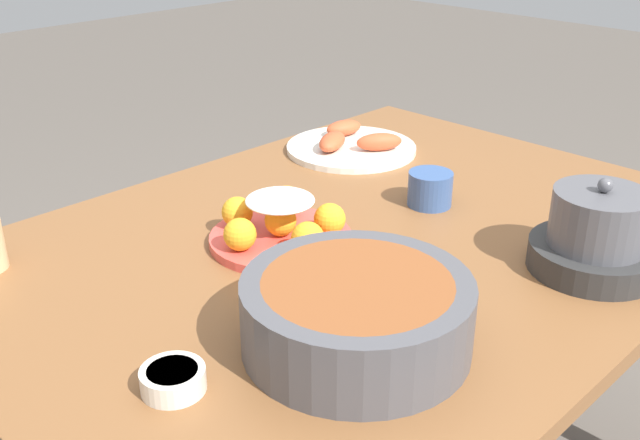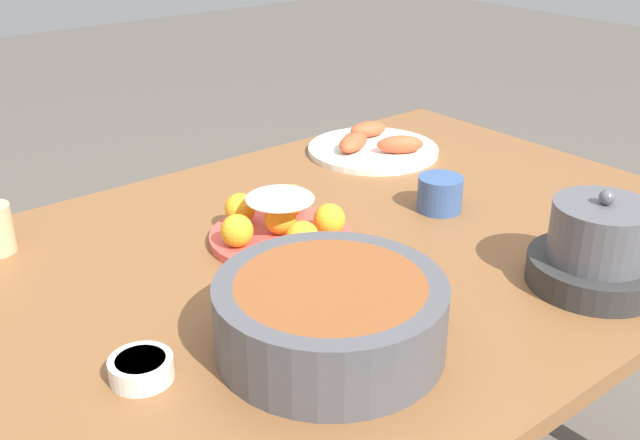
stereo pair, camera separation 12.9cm
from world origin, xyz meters
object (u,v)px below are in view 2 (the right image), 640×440
at_px(serving_bowl, 330,314).
at_px(sauce_bowl, 141,368).
at_px(warming_pot, 597,251).
at_px(seafood_platter, 373,147).
at_px(cake_plate, 280,224).
at_px(dining_table, 358,281).
at_px(cup_far, 440,194).

height_order(serving_bowl, sauce_bowl, serving_bowl).
xyz_separation_m(serving_bowl, warming_pot, (-0.44, 0.13, 0.00)).
distance_m(serving_bowl, sauce_bowl, 0.26).
relative_size(seafood_platter, warming_pot, 1.44).
height_order(cake_plate, seafood_platter, cake_plate).
relative_size(dining_table, warming_pot, 6.48).
bearing_deg(warming_pot, seafood_platter, -102.27).
bearing_deg(warming_pot, sauce_bowl, -18.71).
relative_size(sauce_bowl, warming_pot, 0.40).
relative_size(dining_table, sauce_bowl, 16.31).
height_order(cake_plate, serving_bowl, serving_bowl).
height_order(seafood_platter, cup_far, cup_far).
bearing_deg(seafood_platter, serving_bowl, 43.06).
distance_m(dining_table, cake_plate, 0.18).
bearing_deg(dining_table, cake_plate, -37.07).
bearing_deg(serving_bowl, sauce_bowl, -23.22).
relative_size(dining_table, serving_bowl, 4.30).
bearing_deg(cake_plate, seafood_platter, -151.75).
xyz_separation_m(serving_bowl, seafood_platter, (-0.58, -0.54, -0.04)).
bearing_deg(sauce_bowl, seafood_platter, -151.40).
bearing_deg(dining_table, warming_pot, 117.64).
bearing_deg(serving_bowl, seafood_platter, -136.94).
bearing_deg(warming_pot, cup_far, -93.93).
xyz_separation_m(dining_table, serving_bowl, (0.25, 0.22, 0.14)).
xyz_separation_m(cake_plate, warming_pot, (-0.29, 0.43, 0.03)).
distance_m(dining_table, sauce_bowl, 0.51).
height_order(dining_table, cup_far, cup_far).
height_order(dining_table, sauce_bowl, sauce_bowl).
xyz_separation_m(sauce_bowl, seafood_platter, (-0.82, -0.44, -0.00)).
height_order(sauce_bowl, warming_pot, warming_pot).
height_order(serving_bowl, cup_far, serving_bowl).
xyz_separation_m(seafood_platter, cup_far, (0.12, 0.32, 0.02)).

